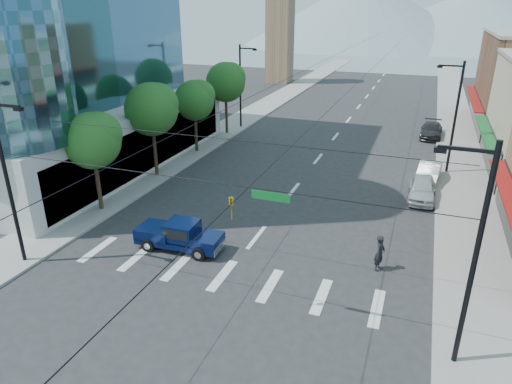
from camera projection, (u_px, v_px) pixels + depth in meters
ground at (213, 292)px, 22.14m from camera, size 160.00×160.00×0.00m
sidewalk_left at (261, 108)px, 60.61m from camera, size 4.00×120.00×0.15m
sidewalk_right at (455, 124)px, 52.87m from camera, size 4.00×120.00×0.15m
clock_tower at (280, 19)px, 77.07m from camera, size 4.80×4.80×20.40m
mountain_left at (364, 10)px, 152.64m from camera, size 80.00×80.00×22.00m
mountain_right at (475, 17)px, 150.78m from camera, size 90.00×90.00×18.00m
tree_near at (95, 139)px, 29.08m from camera, size 3.65×3.64×6.71m
tree_midnear at (153, 108)px, 34.91m from camera, size 4.09×4.09×7.52m
tree_midfar at (196, 99)px, 41.20m from camera, size 3.65×3.64×6.71m
tree_far at (227, 81)px, 47.03m from camera, size 4.09×4.09×7.52m
signal_rig at (204, 215)px, 19.43m from camera, size 21.80×0.20×9.00m
lamp_pole_nw at (241, 83)px, 49.66m from camera, size 2.00×0.25×9.00m
lamp_pole_ne at (454, 114)px, 35.86m from camera, size 2.00×0.25×9.00m
pickup_truck at (179, 235)px, 25.78m from camera, size 5.09×2.10×1.70m
pedestrian at (380, 253)px, 23.68m from camera, size 0.62×0.81×1.98m
parked_car_near at (422, 189)px, 32.43m from camera, size 1.88×4.60×1.56m
parked_car_mid at (429, 173)px, 35.59m from camera, size 2.04×4.68×1.50m
parked_car_far at (431, 130)px, 47.59m from camera, size 2.27×5.20×1.49m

